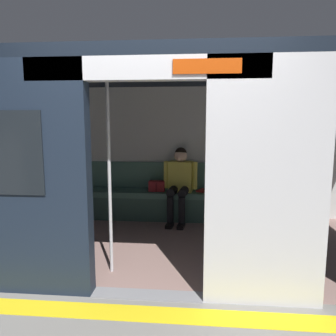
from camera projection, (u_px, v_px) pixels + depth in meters
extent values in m
plane|color=gray|center=(147.00, 295.00, 3.13)|extent=(60.00, 60.00, 0.00)
cube|color=yellow|center=(142.00, 313.00, 2.84)|extent=(8.00, 0.24, 0.01)
cube|color=silver|center=(266.00, 185.00, 2.86)|extent=(1.05, 0.12, 2.18)
cube|color=black|center=(267.00, 155.00, 2.81)|extent=(0.58, 0.02, 0.55)
cube|color=silver|center=(145.00, 69.00, 2.83)|extent=(2.10, 0.16, 0.20)
cube|color=#BF3F0C|center=(207.00, 66.00, 2.69)|extent=(0.56, 0.02, 0.12)
cube|color=black|center=(162.00, 72.00, 4.15)|extent=(6.40, 2.89, 0.12)
cube|color=gray|center=(163.00, 242.00, 4.48)|extent=(6.08, 2.73, 0.01)
cube|color=silver|center=(171.00, 152.00, 5.66)|extent=(6.08, 0.10, 2.18)
cube|color=#4C7566|center=(171.00, 175.00, 5.66)|extent=(3.52, 0.06, 0.45)
cube|color=white|center=(163.00, 79.00, 4.16)|extent=(4.48, 0.16, 0.03)
cube|color=gray|center=(147.00, 295.00, 3.13)|extent=(1.05, 0.19, 0.01)
cube|color=#4C7566|center=(170.00, 194.00, 5.49)|extent=(3.13, 0.44, 0.09)
cube|color=#39574C|center=(169.00, 211.00, 5.32)|extent=(3.13, 0.04, 0.38)
cube|color=#D8CC4C|center=(181.00, 176.00, 5.41)|extent=(0.40, 0.26, 0.50)
sphere|color=beige|center=(181.00, 156.00, 5.36)|extent=(0.21, 0.21, 0.21)
sphere|color=black|center=(181.00, 153.00, 5.36)|extent=(0.19, 0.19, 0.19)
cylinder|color=#D8CC4C|center=(195.00, 176.00, 5.32)|extent=(0.08, 0.08, 0.44)
cylinder|color=#D8CC4C|center=(166.00, 174.00, 5.42)|extent=(0.08, 0.08, 0.44)
cylinder|color=black|center=(184.00, 191.00, 5.22)|extent=(0.18, 0.41, 0.14)
cylinder|color=black|center=(173.00, 191.00, 5.26)|extent=(0.18, 0.41, 0.14)
cylinder|color=black|center=(182.00, 211.00, 5.07)|extent=(0.10, 0.10, 0.43)
cylinder|color=black|center=(170.00, 210.00, 5.11)|extent=(0.10, 0.10, 0.43)
cube|color=black|center=(181.00, 226.00, 5.05)|extent=(0.13, 0.23, 0.06)
cube|color=black|center=(170.00, 225.00, 5.09)|extent=(0.13, 0.23, 0.06)
cube|color=maroon|center=(157.00, 186.00, 5.46)|extent=(0.26, 0.14, 0.17)
cube|color=maroon|center=(156.00, 187.00, 5.38)|extent=(0.02, 0.01, 0.14)
cube|color=#B22D2D|center=(203.00, 190.00, 5.45)|extent=(0.24, 0.27, 0.03)
cylinder|color=silver|center=(109.00, 174.00, 3.47)|extent=(0.04, 0.04, 2.16)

